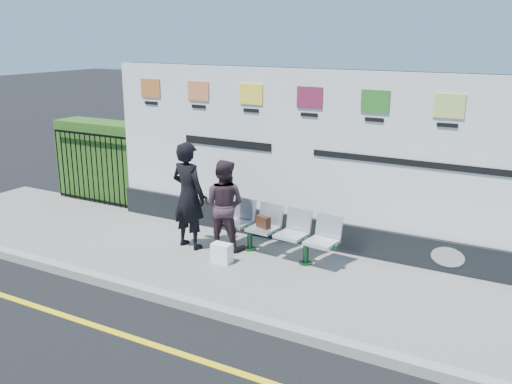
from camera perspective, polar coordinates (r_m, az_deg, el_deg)
ground at (r=7.43m, az=-11.25°, el=-14.48°), size 80.00×80.00×0.00m
pavement at (r=9.22m, az=-1.15°, el=-7.53°), size 14.00×3.00×0.12m
kerb at (r=8.08m, az=-6.63°, el=-11.08°), size 14.00×0.18×0.14m
yellow_line at (r=7.43m, az=-11.25°, el=-14.45°), size 14.00×0.10×0.01m
billboard at (r=9.72m, az=5.39°, el=2.09°), size 8.00×0.30×3.00m
hedge at (r=13.00m, az=-14.71°, el=3.09°), size 2.35×0.70×1.70m
railing at (r=12.71m, az=-16.07°, el=2.33°), size 2.05×0.06×1.54m
bench at (r=9.42m, az=2.12°, el=-5.17°), size 2.13×0.74×0.45m
woman_left at (r=9.68m, az=-6.77°, el=-0.33°), size 0.73×0.53×1.84m
woman_right at (r=9.61m, az=-3.25°, el=-1.27°), size 0.83×0.69×1.55m
handbag_brown at (r=9.45m, az=0.73°, el=-3.00°), size 0.27×0.18×0.20m
carrier_bag_white at (r=9.21m, az=-3.44°, el=-6.11°), size 0.32×0.19×0.32m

